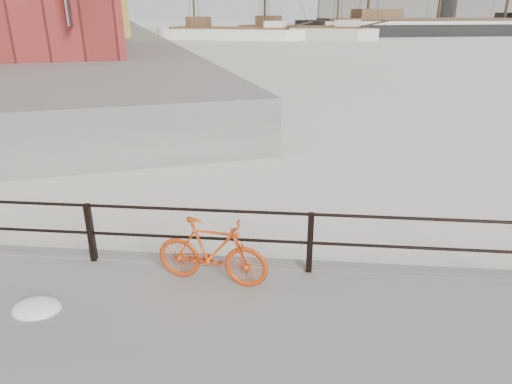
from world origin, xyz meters
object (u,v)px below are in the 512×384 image
(barque_black, at_px, (435,36))
(schooner_mid, at_px, (299,38))
(schooner_left, at_px, (230,39))
(bicycle, at_px, (212,252))

(barque_black, height_order, schooner_mid, barque_black)
(barque_black, distance_m, schooner_left, 38.78)
(schooner_mid, relative_size, schooner_left, 1.08)
(barque_black, distance_m, schooner_mid, 27.39)
(barque_black, bearing_deg, schooner_left, -172.67)
(bicycle, xyz_separation_m, schooner_left, (-10.43, 69.80, -0.86))
(barque_black, xyz_separation_m, schooner_mid, (-24.71, -11.80, 0.00))
(bicycle, relative_size, schooner_mid, 0.06)
(schooner_mid, xyz_separation_m, schooner_left, (-11.00, -3.30, 0.00))
(bicycle, distance_m, barque_black, 88.59)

